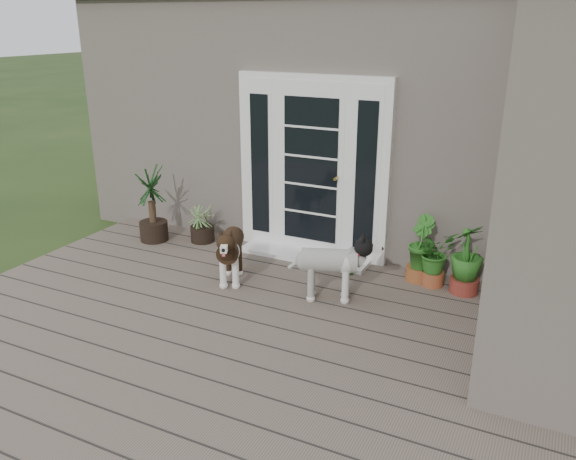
% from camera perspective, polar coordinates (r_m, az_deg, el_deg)
% --- Properties ---
extents(deck, '(6.20, 4.60, 0.12)m').
position_cam_1_polar(deck, '(5.42, -5.46, -10.96)').
color(deck, '#6B5B4C').
rests_on(deck, ground).
extents(house_main, '(7.40, 4.00, 3.10)m').
position_cam_1_polar(house_main, '(8.65, 9.29, 11.16)').
color(house_main, '#665E54').
rests_on(house_main, ground).
extents(door_unit, '(1.90, 0.14, 2.15)m').
position_cam_1_polar(door_unit, '(6.89, 2.39, 6.17)').
color(door_unit, white).
rests_on(door_unit, deck).
extents(door_step, '(1.60, 0.40, 0.05)m').
position_cam_1_polar(door_step, '(7.05, 1.61, -2.50)').
color(door_step, white).
rests_on(door_step, deck).
extents(brindle_dog, '(0.60, 0.82, 0.63)m').
position_cam_1_polar(brindle_dog, '(6.33, -5.64, -2.46)').
color(brindle_dog, '#362213').
rests_on(brindle_dog, deck).
extents(white_dog, '(0.83, 0.57, 0.63)m').
position_cam_1_polar(white_dog, '(5.91, 4.08, -4.03)').
color(white_dog, silver).
rests_on(white_dog, deck).
extents(spider_plant, '(0.63, 0.63, 0.55)m').
position_cam_1_polar(spider_plant, '(7.55, -8.48, 0.87)').
color(spider_plant, '#9DB972').
rests_on(spider_plant, deck).
extents(yucca, '(0.77, 0.77, 1.00)m').
position_cam_1_polar(yucca, '(7.64, -13.27, 2.55)').
color(yucca, black).
rests_on(yucca, deck).
extents(herb_a, '(0.59, 0.59, 0.54)m').
position_cam_1_polar(herb_a, '(6.42, 14.18, -3.08)').
color(herb_a, '#225A19').
rests_on(herb_a, deck).
extents(herb_b, '(0.47, 0.47, 0.54)m').
position_cam_1_polar(herb_b, '(6.51, 12.78, -2.65)').
color(herb_b, '#1C621E').
rests_on(herb_b, deck).
extents(herb_c, '(0.54, 0.54, 0.62)m').
position_cam_1_polar(herb_c, '(6.33, 17.14, -3.32)').
color(herb_c, '#285C1A').
rests_on(herb_c, deck).
extents(sapling, '(0.54, 0.54, 1.78)m').
position_cam_1_polar(sapling, '(5.43, 21.86, -1.23)').
color(sapling, '#164D1B').
rests_on(sapling, deck).
extents(clog_left, '(0.17, 0.30, 0.09)m').
position_cam_1_polar(clog_left, '(6.71, 6.22, -3.65)').
color(clog_left, '#163817').
rests_on(clog_left, deck).
extents(clog_right, '(0.16, 0.30, 0.09)m').
position_cam_1_polar(clog_right, '(6.89, 3.96, -2.90)').
color(clog_right, black).
rests_on(clog_right, deck).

